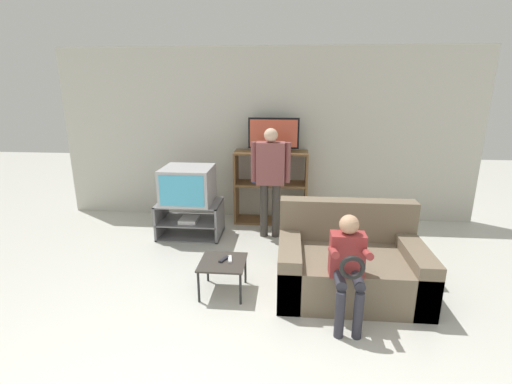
{
  "coord_description": "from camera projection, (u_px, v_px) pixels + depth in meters",
  "views": [
    {
      "loc": [
        0.35,
        -1.88,
        2.06
      ],
      "look_at": [
        -0.0,
        2.09,
        0.9
      ],
      "focal_mm": 26.0,
      "sensor_mm": 36.0,
      "label": 1
    }
  ],
  "objects": [
    {
      "name": "snack_table",
      "position": [
        223.0,
        265.0,
        3.74
      ],
      "size": [
        0.46,
        0.46,
        0.34
      ],
      "color": "#38332D",
      "rests_on": "ground_plane"
    },
    {
      "name": "person_seated_child",
      "position": [
        348.0,
        262.0,
        3.19
      ],
      "size": [
        0.33,
        0.43,
        0.99
      ],
      "color": "#2D2D38",
      "rests_on": "ground_plane"
    },
    {
      "name": "television_main",
      "position": [
        188.0,
        185.0,
        5.07
      ],
      "size": [
        0.67,
        0.63,
        0.49
      ],
      "color": "#B2B2B7",
      "rests_on": "tv_stand"
    },
    {
      "name": "wall_back",
      "position": [
        266.0,
        136.0,
        5.69
      ],
      "size": [
        6.4,
        0.06,
        2.6
      ],
      "color": "beige",
      "rests_on": "ground_plane"
    },
    {
      "name": "couch",
      "position": [
        349.0,
        264.0,
        3.8
      ],
      "size": [
        1.44,
        0.98,
        0.87
      ],
      "color": "#756651",
      "rests_on": "ground_plane"
    },
    {
      "name": "remote_control_white",
      "position": [
        230.0,
        259.0,
        3.76
      ],
      "size": [
        0.06,
        0.15,
        0.02
      ],
      "primitive_type": "cube",
      "rotation": [
        0.0,
        0.0,
        0.18
      ],
      "color": "silver",
      "rests_on": "snack_table"
    },
    {
      "name": "remote_control_black",
      "position": [
        224.0,
        259.0,
        3.75
      ],
      "size": [
        0.09,
        0.15,
        0.02
      ],
      "primitive_type": "cube",
      "rotation": [
        0.0,
        0.0,
        -0.42
      ],
      "color": "#232328",
      "rests_on": "snack_table"
    },
    {
      "name": "television_flat",
      "position": [
        274.0,
        135.0,
        5.44
      ],
      "size": [
        0.75,
        0.2,
        0.49
      ],
      "color": "black",
      "rests_on": "media_shelf"
    },
    {
      "name": "media_shelf",
      "position": [
        271.0,
        186.0,
        5.64
      ],
      "size": [
        1.09,
        0.39,
        1.1
      ],
      "color": "brown",
      "rests_on": "ground_plane"
    },
    {
      "name": "person_standing_adult",
      "position": [
        270.0,
        173.0,
        4.98
      ],
      "size": [
        0.53,
        0.2,
        1.51
      ],
      "color": "#3D3833",
      "rests_on": "ground_plane"
    },
    {
      "name": "tv_stand",
      "position": [
        190.0,
        219.0,
        5.2
      ],
      "size": [
        0.87,
        0.59,
        0.49
      ],
      "color": "slate",
      "rests_on": "ground_plane"
    }
  ]
}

